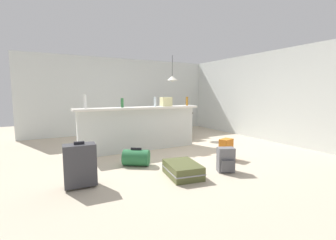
# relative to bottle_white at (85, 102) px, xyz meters

# --- Properties ---
(ground_plane) EXTENTS (13.00, 13.00, 0.05)m
(ground_plane) POSITION_rel_bottle_white_xyz_m (1.79, -0.39, -1.20)
(ground_plane) COLOR beige
(wall_back) EXTENTS (6.60, 0.10, 2.50)m
(wall_back) POSITION_rel_bottle_white_xyz_m (1.79, 2.66, 0.08)
(wall_back) COLOR silver
(wall_back) RESTS_ON ground_plane
(wall_right) EXTENTS (0.10, 6.00, 2.50)m
(wall_right) POSITION_rel_bottle_white_xyz_m (4.84, -0.09, 0.08)
(wall_right) COLOR silver
(wall_right) RESTS_ON ground_plane
(partition_half_wall) EXTENTS (2.80, 0.20, 0.98)m
(partition_half_wall) POSITION_rel_bottle_white_xyz_m (1.20, -0.08, -0.68)
(partition_half_wall) COLOR silver
(partition_half_wall) RESTS_ON ground_plane
(bar_countertop) EXTENTS (2.96, 0.40, 0.05)m
(bar_countertop) POSITION_rel_bottle_white_xyz_m (1.20, -0.08, -0.17)
(bar_countertop) COLOR white
(bar_countertop) RESTS_ON partition_half_wall
(bottle_white) EXTENTS (0.06, 0.06, 0.29)m
(bottle_white) POSITION_rel_bottle_white_xyz_m (0.00, 0.00, 0.00)
(bottle_white) COLOR silver
(bottle_white) RESTS_ON bar_countertop
(bottle_green) EXTENTS (0.06, 0.06, 0.21)m
(bottle_green) POSITION_rel_bottle_white_xyz_m (0.79, -0.05, -0.04)
(bottle_green) COLOR #2D6B38
(bottle_green) RESTS_ON bar_countertop
(bottle_clear) EXTENTS (0.06, 0.06, 0.23)m
(bottle_clear) POSITION_rel_bottle_white_xyz_m (1.57, -0.10, -0.03)
(bottle_clear) COLOR silver
(bottle_clear) RESTS_ON bar_countertop
(bottle_amber) EXTENTS (0.06, 0.06, 0.23)m
(bottle_amber) POSITION_rel_bottle_white_xyz_m (2.47, -0.12, -0.03)
(bottle_amber) COLOR #9E661E
(bottle_amber) RESTS_ON bar_countertop
(grocery_bag) EXTENTS (0.26, 0.18, 0.22)m
(grocery_bag) POSITION_rel_bottle_white_xyz_m (1.88, -0.09, -0.03)
(grocery_bag) COLOR beige
(grocery_bag) RESTS_ON bar_countertop
(dining_table) EXTENTS (1.10, 0.80, 0.74)m
(dining_table) POSITION_rel_bottle_white_xyz_m (2.82, 1.31, -0.52)
(dining_table) COLOR #332319
(dining_table) RESTS_ON ground_plane
(dining_chair_near_partition) EXTENTS (0.43, 0.43, 0.93)m
(dining_chair_near_partition) POSITION_rel_bottle_white_xyz_m (2.79, 0.73, -0.66)
(dining_chair_near_partition) COLOR #4C331E
(dining_chair_near_partition) RESTS_ON ground_plane
(dining_chair_far_side) EXTENTS (0.40, 0.40, 0.93)m
(dining_chair_far_side) POSITION_rel_bottle_white_xyz_m (2.82, 1.83, -0.66)
(dining_chair_far_side) COLOR #4C331E
(dining_chair_far_side) RESTS_ON ground_plane
(pendant_lamp) EXTENTS (0.34, 0.34, 0.81)m
(pendant_lamp) POSITION_rel_bottle_white_xyz_m (2.81, 1.25, 0.63)
(pendant_lamp) COLOR black
(suitcase_flat_olive) EXTENTS (0.60, 0.87, 0.22)m
(suitcase_flat_olive) POSITION_rel_bottle_white_xyz_m (1.16, -2.02, -1.06)
(suitcase_flat_olive) COLOR #51562D
(suitcase_flat_olive) RESTS_ON ground_plane
(suitcase_upright_charcoal) EXTENTS (0.45, 0.26, 0.67)m
(suitcase_upright_charcoal) POSITION_rel_bottle_white_xyz_m (-0.37, -1.70, -0.84)
(suitcase_upright_charcoal) COLOR #38383D
(suitcase_upright_charcoal) RESTS_ON ground_plane
(backpack_orange) EXTENTS (0.32, 0.30, 0.42)m
(backpack_orange) POSITION_rel_bottle_white_xyz_m (2.47, -1.61, -0.97)
(backpack_orange) COLOR orange
(backpack_orange) RESTS_ON ground_plane
(backpack_grey) EXTENTS (0.33, 0.31, 0.42)m
(backpack_grey) POSITION_rel_bottle_white_xyz_m (1.93, -2.19, -0.97)
(backpack_grey) COLOR slate
(backpack_grey) RESTS_ON ground_plane
(duffel_bag_green) EXTENTS (0.57, 0.52, 0.34)m
(duffel_bag_green) POSITION_rel_bottle_white_xyz_m (0.69, -1.13, -1.02)
(duffel_bag_green) COLOR #286B3D
(duffel_bag_green) RESTS_ON ground_plane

